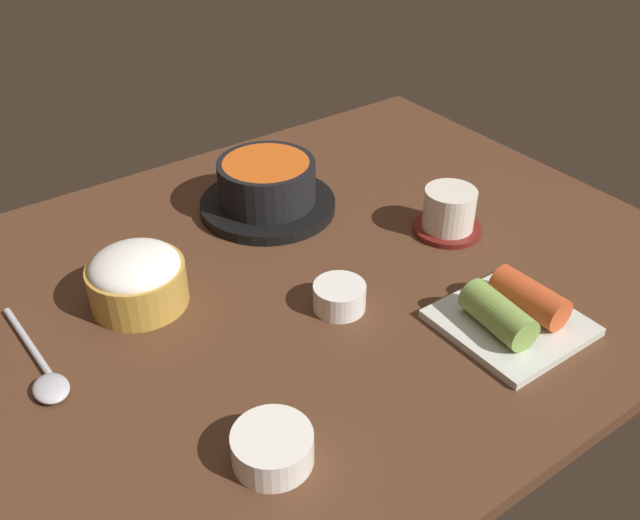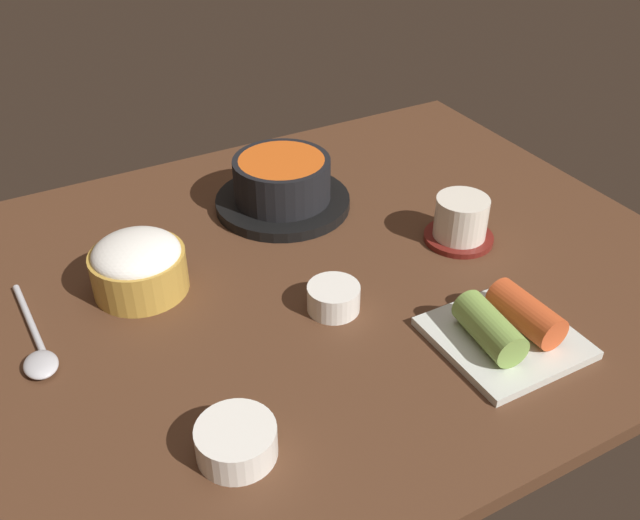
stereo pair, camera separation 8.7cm
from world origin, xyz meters
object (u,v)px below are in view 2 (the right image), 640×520
banchan_cup_center (334,297)px  spoon (38,350)px  side_bowl_near (236,440)px  stone_pot (282,186)px  rice_bowl (138,264)px  tea_cup_with_saucer (461,221)px  kimchi_plate (506,328)px

banchan_cup_center → spoon: banchan_cup_center is taller
side_bowl_near → stone_pot: bearing=58.2°
rice_bowl → spoon: 15.24cm
banchan_cup_center → tea_cup_with_saucer: bearing=11.9°
rice_bowl → kimchi_plate: size_ratio=0.78×
rice_bowl → tea_cup_with_saucer: rice_bowl is taller
tea_cup_with_saucer → rice_bowl: bearing=166.2°
stone_pot → spoon: 40.86cm
tea_cup_with_saucer → side_bowl_near: bearing=-155.0°
spoon → tea_cup_with_saucer: bearing=-4.1°
stone_pot → rice_bowl: 25.85cm
tea_cup_with_saucer → banchan_cup_center: 22.85cm
tea_cup_with_saucer → banchan_cup_center: tea_cup_with_saucer is taller
tea_cup_with_saucer → spoon: 54.89cm
stone_pot → kimchi_plate: size_ratio=1.32×
side_bowl_near → spoon: (-13.76, 23.05, -1.19)cm
stone_pot → side_bowl_near: (-23.91, -38.61, -1.73)cm
tea_cup_with_saucer → spoon: tea_cup_with_saucer is taller
banchan_cup_center → kimchi_plate: (13.92, -14.28, 0.17)cm
stone_pot → banchan_cup_center: 24.86cm
stone_pot → side_bowl_near: bearing=-121.8°
banchan_cup_center → stone_pot: bearing=77.7°
tea_cup_with_saucer → banchan_cup_center: bearing=-168.1°
stone_pot → kimchi_plate: bearing=-77.4°
side_bowl_near → banchan_cup_center: bearing=37.7°
banchan_cup_center → spoon: size_ratio=0.34×
stone_pot → side_bowl_near: 45.45cm
rice_bowl → stone_pot: bearing=21.3°
stone_pot → banchan_cup_center: bearing=-102.3°
banchan_cup_center → spoon: bearing=165.0°
rice_bowl → spoon: size_ratio=0.63×
kimchi_plate → spoon: 51.69cm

